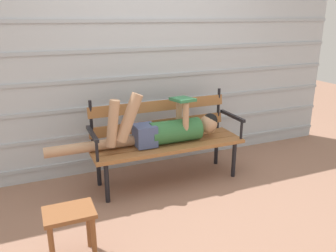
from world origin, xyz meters
TOP-DOWN VIEW (x-y plane):
  - ground_plane at (0.00, 0.00)m, footprint 12.00×12.00m
  - house_siding at (0.00, 0.59)m, footprint 4.89×0.08m
  - park_bench at (0.00, 0.12)m, footprint 1.56×0.48m
  - reclining_person at (-0.08, 0.05)m, footprint 1.75×0.27m
  - footstool at (-1.10, -0.81)m, footprint 0.34×0.26m

SIDE VIEW (x-z plane):
  - ground_plane at x=0.00m, z-range 0.00..0.00m
  - footstool at x=-1.10m, z-range 0.10..0.50m
  - park_bench at x=0.00m, z-range 0.03..0.92m
  - reclining_person at x=-0.08m, z-range 0.29..0.86m
  - house_siding at x=0.00m, z-range 0.00..2.34m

